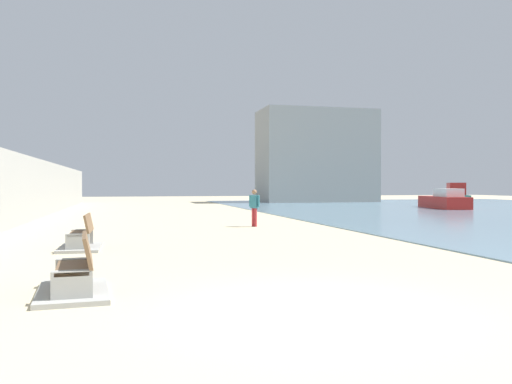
% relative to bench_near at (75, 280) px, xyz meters
% --- Properties ---
extents(ground_plane, '(120.00, 120.00, 0.00)m').
position_rel_bench_near_xyz_m(ground_plane, '(3.35, 16.00, -0.23)').
color(ground_plane, '#C6B793').
extents(seawall, '(0.80, 64.00, 3.20)m').
position_rel_bench_near_xyz_m(seawall, '(-4.15, 16.00, 1.37)').
color(seawall, '#9E9E99').
rests_on(seawall, ground).
extents(bench_near, '(1.25, 2.18, 0.98)m').
position_rel_bench_near_xyz_m(bench_near, '(0.00, 0.00, 0.00)').
color(bench_near, '#9E9E99').
rests_on(bench_near, ground).
extents(bench_far, '(1.13, 2.11, 0.98)m').
position_rel_bench_near_xyz_m(bench_far, '(-0.42, 6.39, 0.00)').
color(bench_far, '#9E9E99').
rests_on(bench_far, ground).
extents(person_walking, '(0.38, 0.42, 1.61)m').
position_rel_bench_near_xyz_m(person_walking, '(6.15, 13.03, 0.69)').
color(person_walking, '#B22D33').
rests_on(person_walking, ground).
extents(boat_outer, '(5.53, 7.88, 2.01)m').
position_rel_bench_near_xyz_m(boat_outer, '(34.78, 40.61, 0.52)').
color(boat_outer, '#337060').
rests_on(boat_outer, water_bay).
extents(boat_distant, '(3.09, 6.28, 1.50)m').
position_rel_bench_near_xyz_m(boat_distant, '(24.26, 26.53, 0.38)').
color(boat_distant, red).
rests_on(boat_distant, water_bay).
extents(harbor_building, '(12.00, 6.00, 9.70)m').
position_rel_bench_near_xyz_m(harbor_building, '(20.34, 44.00, 4.62)').
color(harbor_building, gray).
rests_on(harbor_building, ground).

